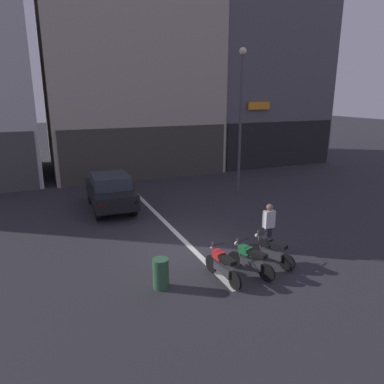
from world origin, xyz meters
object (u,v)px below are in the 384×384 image
motorcycle_black_row_centre (271,251)px  trash_bin (161,273)px  motorcycle_red_row_leftmost (222,265)px  street_lamp (241,109)px  motorcycle_green_row_left_mid (250,260)px  car_black_crossing_near (110,190)px  person_by_motorcycles (268,227)px

motorcycle_black_row_centre → trash_bin: 3.55m
motorcycle_red_row_leftmost → motorcycle_black_row_centre: 1.84m
street_lamp → motorcycle_black_row_centre: size_ratio=4.58×
motorcycle_red_row_leftmost → motorcycle_green_row_left_mid: same height
car_black_crossing_near → trash_bin: 7.44m
car_black_crossing_near → motorcycle_red_row_leftmost: size_ratio=2.49×
motorcycle_red_row_leftmost → street_lamp: bearing=57.0°
motorcycle_green_row_left_mid → person_by_motorcycles: size_ratio=0.95×
street_lamp → motorcycle_green_row_left_mid: street_lamp is taller
motorcycle_green_row_left_mid → trash_bin: 2.66m
car_black_crossing_near → person_by_motorcycles: 7.70m
motorcycle_green_row_left_mid → trash_bin: motorcycle_green_row_left_mid is taller
person_by_motorcycles → car_black_crossing_near: bearing=120.8°
person_by_motorcycles → trash_bin: size_ratio=1.96×
motorcycle_black_row_centre → trash_bin: (-3.55, 0.01, -0.03)m
motorcycle_green_row_left_mid → trash_bin: bearing=173.6°
motorcycle_green_row_left_mid → person_by_motorcycles: person_by_motorcycles is taller
motorcycle_red_row_leftmost → motorcycle_green_row_left_mid: 0.91m
car_black_crossing_near → motorcycle_red_row_leftmost: car_black_crossing_near is taller
motorcycle_red_row_leftmost → person_by_motorcycles: 2.56m
car_black_crossing_near → person_by_motorcycles: size_ratio=2.48×
car_black_crossing_near → street_lamp: street_lamp is taller
motorcycle_green_row_left_mid → street_lamp: bearing=62.1°
street_lamp → person_by_motorcycles: street_lamp is taller
trash_bin → person_by_motorcycles: bearing=11.4°
motorcycle_red_row_leftmost → motorcycle_green_row_left_mid: bearing=-1.1°
car_black_crossing_near → person_by_motorcycles: person_by_motorcycles is taller
car_black_crossing_near → trash_bin: car_black_crossing_near is taller
street_lamp → motorcycle_green_row_left_mid: (-4.07, -7.68, -3.91)m
person_by_motorcycles → motorcycle_green_row_left_mid: bearing=-141.1°
car_black_crossing_near → person_by_motorcycles: bearing=-59.2°
motorcycle_red_row_leftmost → trash_bin: (-1.73, 0.28, -0.03)m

